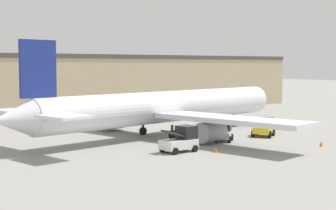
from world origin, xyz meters
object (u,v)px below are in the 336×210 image
Objects in this scene: belt_loader_truck at (181,140)px; pushback_tug at (264,128)px; airplane at (162,108)px; baggage_tug at (224,133)px; ground_crew_worker at (271,124)px; safety_cone_near at (321,144)px; safety_cone_far at (216,150)px.

pushback_tug is (14.05, 3.06, -0.12)m from belt_loader_truck.
airplane is 8.07m from baggage_tug.
baggage_tug is (-10.22, -2.96, 0.02)m from ground_crew_worker.
airplane is at bearing 59.91° from belt_loader_truck.
baggage_tug is 5.48× the size of safety_cone_near.
airplane is 17.93m from safety_cone_near.
baggage_tug is 8.32m from belt_loader_truck.
airplane is 12.62m from safety_cone_far.
pushback_tug is (6.22, 0.26, 0.07)m from baggage_tug.
safety_cone_far is (-11.03, 3.28, 0.00)m from safety_cone_near.
baggage_tug is 10.02m from safety_cone_near.
safety_cone_near is at bearing -96.57° from baggage_tug.
belt_loader_truck reaches higher than pushback_tug.
pushback_tug is at bearing -37.87° from baggage_tug.
baggage_tug is at bearing 174.71° from ground_crew_worker.
pushback_tug is 12.86m from safety_cone_far.
safety_cone_near is at bearing -16.58° from safety_cone_far.
safety_cone_far is at bearing -48.63° from belt_loader_truck.
belt_loader_truck is at bearing 157.60° from safety_cone_near.
ground_crew_worker is 4.83m from pushback_tug.
safety_cone_near is (-0.67, -8.58, -0.72)m from pushback_tug.
belt_loader_truck is at bearing 176.29° from ground_crew_worker.
pushback_tug is (9.46, -6.77, -2.24)m from airplane.
belt_loader_truck is 14.38m from pushback_tug.
belt_loader_truck is at bearing 159.50° from baggage_tug.
airplane reaches higher than safety_cone_far.
ground_crew_worker is 18.95m from belt_loader_truck.
baggage_tug reaches higher than safety_cone_near.
airplane is 11.85m from pushback_tug.
safety_cone_near is (5.54, -8.32, -0.64)m from baggage_tug.
ground_crew_worker is at bearing 12.63° from belt_loader_truck.
safety_cone_far is (-15.70, -7.99, -0.62)m from ground_crew_worker.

